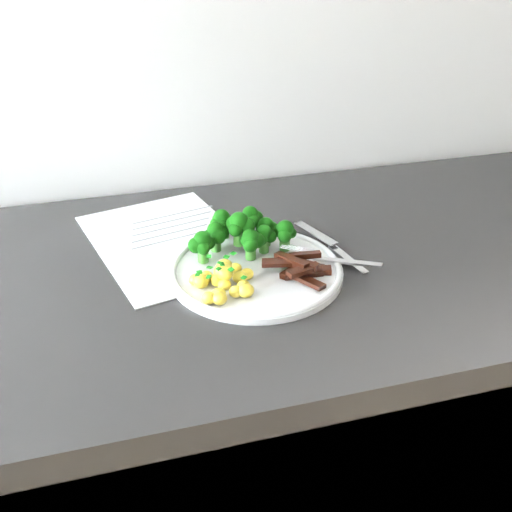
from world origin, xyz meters
TOP-DOWN VIEW (x-y plane):
  - counter at (-0.08, 1.67)m, footprint 2.40×0.60m
  - recipe_paper at (-0.20, 1.77)m, footprint 0.28×0.35m
  - plate at (-0.09, 1.65)m, footprint 0.25×0.25m
  - broccoli at (-0.10, 1.71)m, footprint 0.16×0.11m
  - potatoes at (-0.15, 1.61)m, footprint 0.09×0.10m
  - beef_strips at (-0.04, 1.62)m, footprint 0.10×0.09m
  - fork at (0.02, 1.63)m, footprint 0.13×0.10m
  - knife at (0.04, 1.66)m, footprint 0.06×0.17m

SIDE VIEW (x-z plane):
  - counter at x=-0.08m, z-range 0.00..0.90m
  - recipe_paper at x=-0.20m, z-range 0.90..0.90m
  - plate at x=-0.09m, z-range 0.90..0.91m
  - knife at x=0.04m, z-range 0.90..0.92m
  - fork at x=0.02m, z-range 0.91..0.92m
  - beef_strips at x=-0.04m, z-range 0.91..0.93m
  - potatoes at x=-0.15m, z-range 0.90..0.94m
  - broccoli at x=-0.10m, z-range 0.91..0.97m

